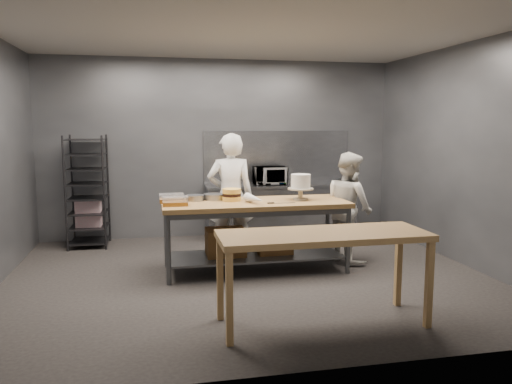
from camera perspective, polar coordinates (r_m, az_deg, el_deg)
The scene contains 16 objects.
ground at distance 6.41m, azimuth -0.85°, elevation -9.63°, with size 6.00×6.00×0.00m, color black.
back_wall at distance 8.59m, azimuth -4.07°, elevation 4.98°, with size 6.00×0.04×3.00m, color #4C4F54.
work_table at distance 6.55m, azimuth -0.51°, elevation -4.07°, with size 2.40×0.90×0.92m.
near_counter at distance 4.80m, azimuth 7.68°, elevation -5.61°, with size 2.00×0.70×0.90m.
back_counter at distance 8.59m, azimuth 2.92°, elevation -2.05°, with size 2.60×0.60×0.90m.
splashback_panel at distance 8.77m, azimuth 2.46°, elevation 4.07°, with size 2.60×0.02×0.90m, color slate.
speed_rack at distance 8.23m, azimuth -18.68°, elevation -0.04°, with size 0.62×0.67×1.75m.
chef_behind at distance 7.10m, azimuth -2.94°, elevation -0.50°, with size 0.65×0.43×1.79m, color white.
chef_right at distance 7.09m, azimuth 10.59°, elevation -1.70°, with size 0.75×0.58×1.53m, color silver.
microwave at distance 8.46m, azimuth 1.61°, elevation 1.89°, with size 0.54×0.37×0.30m, color black.
frosted_cake_stand at distance 6.61m, azimuth 5.12°, elevation 0.98°, with size 0.34×0.34×0.34m.
layer_cake at distance 6.53m, azimuth -2.79°, elevation -0.31°, with size 0.24×0.24×0.16m.
cake_pans at distance 6.63m, azimuth -5.68°, elevation -0.59°, with size 0.53×0.32×0.07m.
piping_bag at distance 6.28m, azimuth -0.12°, elevation -0.81°, with size 0.12×0.12×0.38m, color silver.
offset_spatula at distance 6.32m, azimuth 2.48°, elevation -1.26°, with size 0.36×0.02×0.02m.
pastry_clamshells at distance 6.36m, azimuth -9.43°, elevation -0.85°, with size 0.34×0.47×0.11m.
Camera 1 is at (-1.16, -6.00, 1.92)m, focal length 35.00 mm.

